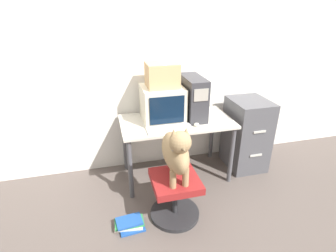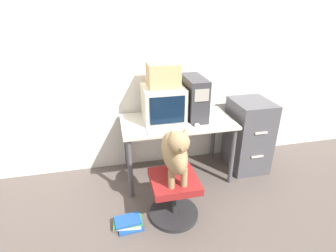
{
  "view_description": "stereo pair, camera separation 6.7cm",
  "coord_description": "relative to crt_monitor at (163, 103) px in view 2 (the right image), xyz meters",
  "views": [
    {
      "loc": [
        -0.75,
        -2.24,
        1.89
      ],
      "look_at": [
        -0.17,
        0.05,
        0.8
      ],
      "focal_mm": 28.0,
      "sensor_mm": 36.0,
      "label": 1
    },
    {
      "loc": [
        -0.69,
        -2.25,
        1.89
      ],
      "look_at": [
        -0.17,
        0.05,
        0.8
      ],
      "focal_mm": 28.0,
      "sensor_mm": 36.0,
      "label": 2
    }
  ],
  "objects": [
    {
      "name": "ground_plane",
      "position": [
        0.14,
        -0.4,
        -0.91
      ],
      "size": [
        12.0,
        12.0,
        0.0
      ],
      "primitive_type": "plane",
      "color": "#564C47"
    },
    {
      "name": "wall_back",
      "position": [
        0.14,
        0.33,
        0.39
      ],
      "size": [
        8.0,
        0.05,
        2.6
      ],
      "color": "white",
      "rests_on": "ground_plane"
    },
    {
      "name": "desk",
      "position": [
        0.14,
        -0.07,
        -0.28
      ],
      "size": [
        1.24,
        0.66,
        0.72
      ],
      "color": "beige",
      "rests_on": "ground_plane"
    },
    {
      "name": "crt_monitor",
      "position": [
        0.0,
        0.0,
        0.0
      ],
      "size": [
        0.45,
        0.43,
        0.38
      ],
      "color": "beige",
      "rests_on": "desk"
    },
    {
      "name": "pc_tower",
      "position": [
        0.35,
        -0.01,
        0.04
      ],
      "size": [
        0.2,
        0.49,
        0.46
      ],
      "color": "#333338",
      "rests_on": "desk"
    },
    {
      "name": "keyboard",
      "position": [
        0.01,
        -0.3,
        -0.17
      ],
      "size": [
        0.47,
        0.18,
        0.03
      ],
      "color": "silver",
      "rests_on": "desk"
    },
    {
      "name": "computer_mouse",
      "position": [
        0.3,
        -0.27,
        -0.17
      ],
      "size": [
        0.06,
        0.05,
        0.04
      ],
      "color": "beige",
      "rests_on": "desk"
    },
    {
      "name": "office_chair",
      "position": [
        -0.05,
        -0.73,
        -0.66
      ],
      "size": [
        0.48,
        0.48,
        0.44
      ],
      "color": "#262628",
      "rests_on": "ground_plane"
    },
    {
      "name": "dog",
      "position": [
        -0.05,
        -0.74,
        -0.18
      ],
      "size": [
        0.21,
        0.54,
        0.56
      ],
      "color": "#9E7F56",
      "rests_on": "office_chair"
    },
    {
      "name": "filing_cabinet",
      "position": [
        1.05,
        -0.07,
        -0.47
      ],
      "size": [
        0.44,
        0.52,
        0.88
      ],
      "color": "#4C4C51",
      "rests_on": "ground_plane"
    },
    {
      "name": "cardboard_box",
      "position": [
        0.0,
        0.0,
        0.31
      ],
      "size": [
        0.33,
        0.29,
        0.26
      ],
      "color": "tan",
      "rests_on": "crt_monitor"
    },
    {
      "name": "book_stack_floor",
      "position": [
        -0.5,
        -0.77,
        -0.87
      ],
      "size": [
        0.28,
        0.22,
        0.08
      ],
      "color": "#1E4C9E",
      "rests_on": "ground_plane"
    }
  ]
}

